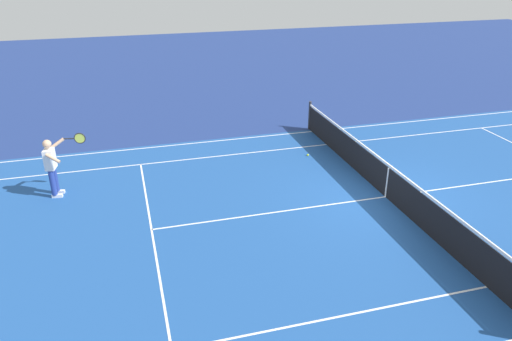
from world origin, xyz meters
The scene contains 6 objects.
ground_plane centered at (0.00, 0.00, 0.00)m, with size 60.00×60.00×0.00m, color navy.
court_slab centered at (0.00, 0.00, 0.00)m, with size 24.20×11.40×0.00m, color #1E4C93.
court_line_markings centered at (0.00, 0.00, 0.00)m, with size 23.85×11.05×0.01m.
tennis_net centered at (0.00, 0.00, 0.49)m, with size 0.10×11.70×1.08m.
tennis_player_near centered at (8.76, -2.58, 0.93)m, with size 1.13×0.77×1.70m.
tennis_ball centered at (1.01, -3.33, 0.03)m, with size 0.07×0.07×0.07m, color #CCE01E.
Camera 1 is at (6.73, 10.63, 6.30)m, focal length 34.40 mm.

